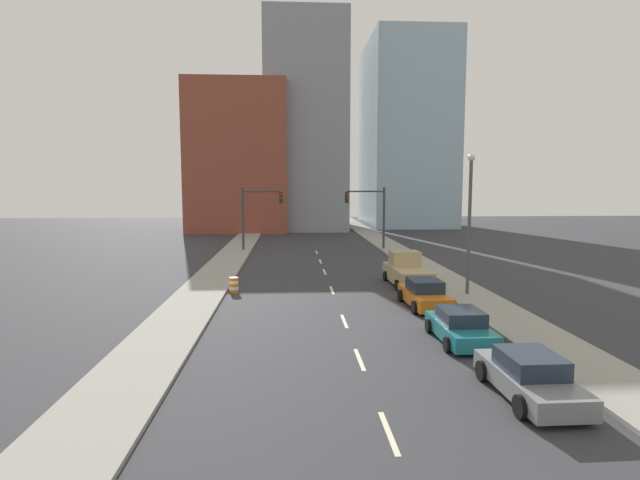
{
  "coord_description": "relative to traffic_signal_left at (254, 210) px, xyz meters",
  "views": [
    {
      "loc": [
        -2.59,
        -5.47,
        6.56
      ],
      "look_at": [
        -0.21,
        34.51,
        2.2
      ],
      "focal_mm": 28.0,
      "sensor_mm": 36.0,
      "label": 1
    }
  ],
  "objects": [
    {
      "name": "building_office_center",
      "position": [
        5.97,
        29.23,
        11.39
      ],
      "size": [
        12.0,
        20.0,
        31.02
      ],
      "color": "gray",
      "rests_on": "ground"
    },
    {
      "name": "traffic_signal_left",
      "position": [
        0.0,
        0.0,
        0.0
      ],
      "size": [
        4.13,
        0.35,
        6.4
      ],
      "color": "#38383D",
      "rests_on": "ground"
    },
    {
      "name": "lane_stripe_at_37m",
      "position": [
        6.23,
        -7.53,
        -4.12
      ],
      "size": [
        0.16,
        2.4,
        0.01
      ],
      "primitive_type": "cube",
      "color": "beige",
      "rests_on": "ground"
    },
    {
      "name": "lane_stripe_at_44m",
      "position": [
        6.23,
        -1.44,
        -4.12
      ],
      "size": [
        0.16,
        2.4,
        0.01
      ],
      "primitive_type": "cube",
      "color": "beige",
      "rests_on": "ground"
    },
    {
      "name": "sedan_gray",
      "position": [
        11.04,
        -35.93,
        -3.47
      ],
      "size": [
        2.17,
        4.49,
        1.41
      ],
      "rotation": [
        0.0,
        0.0,
        0.01
      ],
      "color": "slate",
      "rests_on": "ground"
    },
    {
      "name": "pickup_truck_tan",
      "position": [
        11.38,
        -18.09,
        -3.25
      ],
      "size": [
        2.62,
        5.33,
        2.17
      ],
      "rotation": [
        0.0,
        0.0,
        0.05
      ],
      "color": "tan",
      "rests_on": "ground"
    },
    {
      "name": "lane_stripe_at_18m",
      "position": [
        6.23,
        -26.88,
        -4.12
      ],
      "size": [
        0.16,
        2.4,
        0.01
      ],
      "primitive_type": "cube",
      "color": "beige",
      "rests_on": "ground"
    },
    {
      "name": "sidewalk_right",
      "position": [
        14.3,
        4.07,
        -4.05
      ],
      "size": [
        3.04,
        98.11,
        0.15
      ],
      "color": "gray",
      "rests_on": "ground"
    },
    {
      "name": "traffic_signal_right",
      "position": [
        12.07,
        0.0,
        0.0
      ],
      "size": [
        4.13,
        0.35,
        6.4
      ],
      "color": "#38383D",
      "rests_on": "ground"
    },
    {
      "name": "sidewalk_left",
      "position": [
        -1.84,
        4.07,
        -4.05
      ],
      "size": [
        3.04,
        98.11,
        0.15
      ],
      "color": "gray",
      "rests_on": "ground"
    },
    {
      "name": "building_brick_left",
      "position": [
        -3.79,
        25.23,
        6.39
      ],
      "size": [
        14.0,
        16.0,
        21.03
      ],
      "color": "brown",
      "rests_on": "ground"
    },
    {
      "name": "lane_stripe_at_13m",
      "position": [
        6.23,
        -32.25,
        -4.12
      ],
      "size": [
        0.16,
        2.4,
        0.01
      ],
      "primitive_type": "cube",
      "color": "beige",
      "rests_on": "ground"
    },
    {
      "name": "street_lamp",
      "position": [
        14.18,
        -21.71,
        0.75
      ],
      "size": [
        0.44,
        0.44,
        8.42
      ],
      "color": "#4C4C51",
      "rests_on": "ground"
    },
    {
      "name": "sedan_orange",
      "position": [
        10.89,
        -24.28,
        -3.43
      ],
      "size": [
        2.23,
        4.61,
        1.52
      ],
      "rotation": [
        0.0,
        0.0,
        0.03
      ],
      "color": "orange",
      "rests_on": "ground"
    },
    {
      "name": "lane_stripe_at_32m",
      "position": [
        6.23,
        -12.85,
        -4.12
      ],
      "size": [
        0.16,
        2.4,
        0.01
      ],
      "primitive_type": "cube",
      "color": "beige",
      "rests_on": "ground"
    },
    {
      "name": "traffic_barrel",
      "position": [
        0.13,
        -19.96,
        -3.65
      ],
      "size": [
        0.56,
        0.56,
        0.95
      ],
      "color": "orange",
      "rests_on": "ground"
    },
    {
      "name": "building_glass_right",
      "position": [
        22.95,
        33.23,
        10.93
      ],
      "size": [
        13.0,
        20.0,
        30.11
      ],
      "color": "#99B7CC",
      "rests_on": "ground"
    },
    {
      "name": "lane_stripe_at_25m",
      "position": [
        6.23,
        -19.62,
        -4.12
      ],
      "size": [
        0.16,
        2.4,
        0.01
      ],
      "primitive_type": "cube",
      "color": "beige",
      "rests_on": "ground"
    },
    {
      "name": "sedan_teal",
      "position": [
        10.79,
        -30.31,
        -3.49
      ],
      "size": [
        2.17,
        4.3,
        1.38
      ],
      "rotation": [
        0.0,
        0.0,
        0.0
      ],
      "color": "#196B75",
      "rests_on": "ground"
    },
    {
      "name": "lane_stripe_at_7m",
      "position": [
        6.23,
        -37.9,
        -4.12
      ],
      "size": [
        0.16,
        2.4,
        0.01
      ],
      "primitive_type": "cube",
      "color": "beige",
      "rests_on": "ground"
    }
  ]
}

